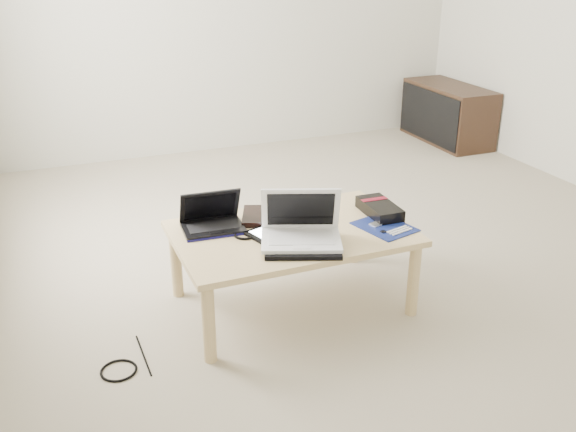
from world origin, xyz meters
name	(u,v)px	position (x,y,z in m)	size (l,w,h in m)	color
ground	(340,234)	(0.00, 0.00, 0.00)	(4.00, 4.00, 0.00)	#B1A790
coffee_table	(292,240)	(-0.59, -0.65, 0.35)	(1.10, 0.70, 0.40)	tan
media_cabinet	(447,114)	(1.77, 1.45, 0.25)	(0.41, 0.90, 0.50)	#3D2919
book	(271,216)	(-0.63, -0.48, 0.41)	(0.34, 0.31, 0.03)	black
netbook	(212,221)	(-0.93, -0.48, 0.44)	(0.30, 0.22, 0.19)	black
tablet	(275,232)	(-0.68, -0.65, 0.41)	(0.29, 0.25, 0.01)	black
remote	(316,226)	(-0.47, -0.66, 0.41)	(0.09, 0.23, 0.02)	silver
neoprene_sleeve	(303,246)	(-0.62, -0.84, 0.41)	(0.34, 0.24, 0.02)	black
white_laptop	(301,229)	(-0.61, -0.79, 0.47)	(0.42, 0.36, 0.24)	white
motherboard	(385,227)	(-0.16, -0.78, 0.40)	(0.27, 0.31, 0.01)	#0C1B52
gpu_box	(379,209)	(-0.11, -0.63, 0.43)	(0.15, 0.28, 0.06)	black
cable_coil	(245,235)	(-0.82, -0.62, 0.41)	(0.10, 0.10, 0.01)	black
floor_cable_coil	(119,370)	(-1.47, -0.88, 0.01)	(0.15, 0.15, 0.01)	black
floor_cable_trail	(143,355)	(-1.35, -0.81, 0.00)	(0.01, 0.01, 0.31)	black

